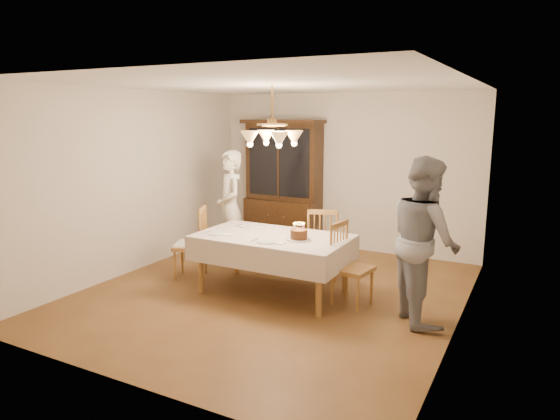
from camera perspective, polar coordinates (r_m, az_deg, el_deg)
The scene contains 14 objects.
ground at distance 6.49m, azimuth -0.84°, elevation -9.44°, with size 5.00×5.00×0.00m, color brown.
room_shell at distance 6.12m, azimuth -0.88°, elevation 4.57°, with size 5.00×5.00×5.00m.
dining_table at distance 6.28m, azimuth -0.85°, elevation -3.59°, with size 1.90×1.10×0.76m.
china_hutch at distance 8.64m, azimuth 0.39°, elevation 2.84°, with size 1.38×0.54×2.16m.
chair_far_side at distance 6.97m, azimuth 4.92°, elevation -4.21°, with size 0.56×0.54×1.00m.
chair_left_end at distance 7.05m, azimuth -10.18°, elevation -4.06°, with size 0.56×0.57×1.00m.
chair_right_end at distance 6.01m, azimuth 8.16°, elevation -6.76°, with size 0.48×0.49×1.00m.
elderly_woman at distance 7.53m, azimuth -5.69°, elevation 0.22°, with size 0.63×0.41×1.73m, color #EFE5CA.
adult_in_grey at distance 5.64m, azimuth 16.16°, elevation -3.31°, with size 0.89×0.69×1.83m, color slate.
birthday_cake at distance 6.05m, azimuth 2.17°, elevation -2.87°, with size 0.30×0.30×0.21m.
place_setting_near_left at distance 6.38m, azimuth -7.07°, elevation -2.68°, with size 0.38×0.23×0.02m.
place_setting_near_right at distance 5.95m, azimuth -1.34°, elevation -3.62°, with size 0.40×0.26×0.02m.
place_setting_far_left at distance 6.75m, azimuth -3.41°, elevation -1.87°, with size 0.39×0.25×0.02m.
chandelier at distance 6.09m, azimuth -0.89°, elevation 8.28°, with size 0.62×0.62×0.73m.
Camera 1 is at (2.92, -5.33, 2.26)m, focal length 32.00 mm.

